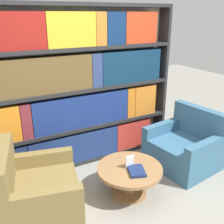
% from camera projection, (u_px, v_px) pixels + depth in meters
% --- Properties ---
extents(ground_plane, '(14.00, 14.00, 0.00)m').
position_uv_depth(ground_plane, '(133.00, 210.00, 3.09)').
color(ground_plane, gray).
extents(bookshelf, '(2.81, 0.30, 2.31)m').
position_uv_depth(bookshelf, '(83.00, 90.00, 3.79)').
color(bookshelf, silver).
rests_on(bookshelf, ground_plane).
extents(armchair_left, '(1.01, 1.07, 0.86)m').
position_uv_depth(armchair_left, '(37.00, 193.00, 2.94)').
color(armchair_left, olive).
rests_on(armchair_left, ground_plane).
extents(armchair_right, '(0.94, 1.01, 0.86)m').
position_uv_depth(armchair_right, '(185.00, 148.00, 3.93)').
color(armchair_right, '#386684').
rests_on(armchair_right, ground_plane).
extents(coffee_table, '(0.82, 0.82, 0.39)m').
position_uv_depth(coffee_table, '(129.00, 175.00, 3.28)').
color(coffee_table, olive).
rests_on(coffee_table, ground_plane).
extents(table_sign, '(0.11, 0.06, 0.17)m').
position_uv_depth(table_sign, '(130.00, 162.00, 3.21)').
color(table_sign, black).
rests_on(table_sign, coffee_table).
extents(stray_book, '(0.26, 0.30, 0.04)m').
position_uv_depth(stray_book, '(137.00, 171.00, 3.13)').
color(stray_book, navy).
rests_on(stray_book, coffee_table).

